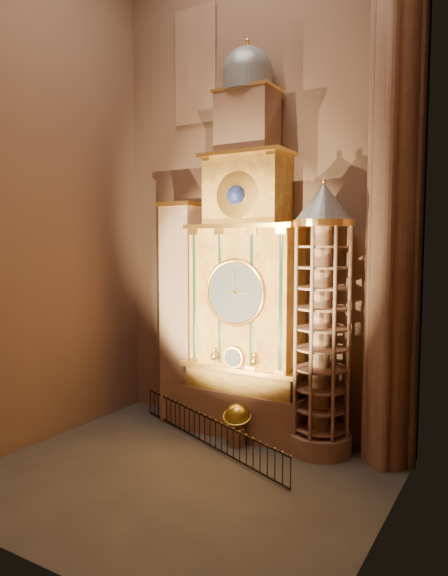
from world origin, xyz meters
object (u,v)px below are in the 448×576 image
Objects in this scene: iron_railing at (207,431)px; stair_turret at (322,322)px; astronomical_clock at (246,282)px; celestial_globe at (237,421)px; portrait_tower at (182,312)px.

stair_turret is at bearing 23.35° from iron_railing.
stair_turret is 1.19× the size of iron_railing.
astronomical_clock reaches higher than celestial_globe.
stair_turret reaches higher than portrait_tower.
astronomical_clock reaches higher than iron_railing.
stair_turret is at bearing -4.30° from astronomical_clock.
portrait_tower is 1.12× the size of iron_railing.
iron_railing is (2.71, -2.09, -4.51)m from portrait_tower.
astronomical_clock is 6.42m from iron_railing.
iron_railing is (-1.00, -0.71, -0.40)m from celestial_globe.
portrait_tower is at bearing 177.67° from stair_turret.
celestial_globe is at bearing -76.91° from astronomical_clock.
portrait_tower is 5.66m from iron_railing.
astronomical_clock is at bearing 103.09° from celestial_globe.
portrait_tower reaches higher than celestial_globe.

